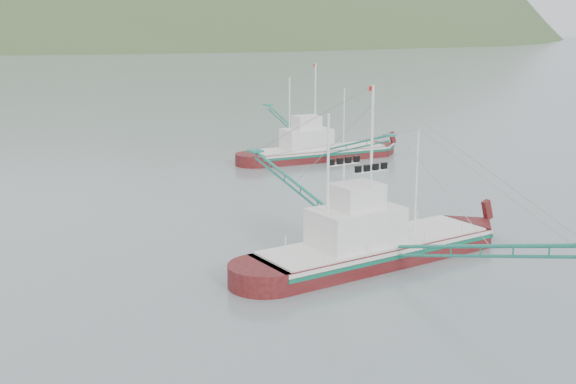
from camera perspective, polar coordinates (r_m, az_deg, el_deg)
ground at (r=37.41m, az=5.34°, el=-6.50°), size 1200.00×1200.00×0.00m
main_boat at (r=38.98m, az=6.71°, el=-3.45°), size 14.09×25.33×10.24m
bg_boat_right at (r=68.08m, az=2.36°, el=3.93°), size 13.63×23.73×9.69m
headland_right at (r=527.15m, az=-5.39°, el=11.76°), size 684.00×432.00×306.00m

